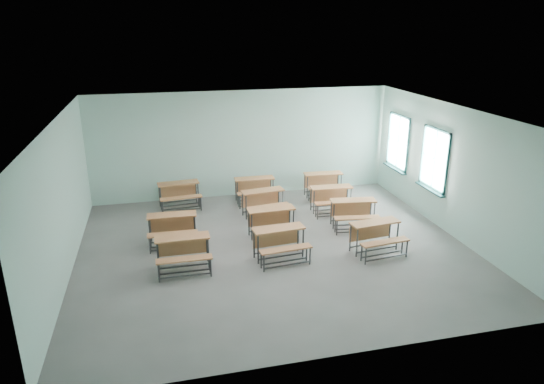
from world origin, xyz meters
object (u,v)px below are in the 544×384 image
(desk_unit_r0c0, at_px, (183,249))
(desk_unit_r3c2, at_px, (324,181))
(desk_unit_r1c2, at_px, (354,210))
(desk_unit_r2c2, at_px, (332,196))
(desk_unit_r1c1, at_px, (272,219))
(desk_unit_r3c1, at_px, (255,187))
(desk_unit_r2c1, at_px, (264,199))
(desk_unit_r1c0, at_px, (172,225))
(desk_unit_r0c1, at_px, (280,239))
(desk_unit_r3c0, at_px, (179,191))
(desk_unit_r0c2, at_px, (377,233))

(desk_unit_r0c0, relative_size, desk_unit_r3c2, 0.97)
(desk_unit_r1c2, distance_m, desk_unit_r2c2, 1.16)
(desk_unit_r0c0, relative_size, desk_unit_r2c2, 0.97)
(desk_unit_r1c1, relative_size, desk_unit_r1c2, 0.95)
(desk_unit_r3c1, height_order, desk_unit_r3c2, same)
(desk_unit_r1c2, relative_size, desk_unit_r2c1, 1.00)
(desk_unit_r3c1, xyz_separation_m, desk_unit_r3c2, (2.14, -0.01, 0.00))
(desk_unit_r1c0, xyz_separation_m, desk_unit_r2c2, (4.43, 1.07, 0.00))
(desk_unit_r0c1, bearing_deg, desk_unit_r2c1, 79.83)
(desk_unit_r0c0, height_order, desk_unit_r1c1, same)
(desk_unit_r3c2, bearing_deg, desk_unit_r1c0, -150.43)
(desk_unit_r0c1, xyz_separation_m, desk_unit_r3c0, (-2.00, 3.82, 0.00))
(desk_unit_r1c0, xyz_separation_m, desk_unit_r3c1, (2.50, 2.35, 0.00))
(desk_unit_r0c0, xyz_separation_m, desk_unit_r1c0, (-0.17, 1.35, 0.00))
(desk_unit_r2c2, distance_m, desk_unit_r3c2, 1.29)
(desk_unit_r0c2, relative_size, desk_unit_r1c0, 1.05)
(desk_unit_r1c2, bearing_deg, desk_unit_r3c2, 97.05)
(desk_unit_r1c1, bearing_deg, desk_unit_r3c0, 126.56)
(desk_unit_r3c2, bearing_deg, desk_unit_r2c2, -96.50)
(desk_unit_r2c1, height_order, desk_unit_r3c2, same)
(desk_unit_r3c0, bearing_deg, desk_unit_r2c2, -23.50)
(desk_unit_r0c1, xyz_separation_m, desk_unit_r2c1, (0.21, 2.60, 0.00))
(desk_unit_r0c1, distance_m, desk_unit_r0c2, 2.25)
(desk_unit_r1c0, height_order, desk_unit_r3c0, same)
(desk_unit_r0c1, xyz_separation_m, desk_unit_r2c2, (2.13, 2.45, 0.00))
(desk_unit_r3c0, height_order, desk_unit_r3c1, same)
(desk_unit_r0c0, height_order, desk_unit_r1c0, same)
(desk_unit_r0c0, xyz_separation_m, desk_unit_r2c2, (4.26, 2.42, 0.00))
(desk_unit_r0c1, height_order, desk_unit_r1c0, same)
(desk_unit_r2c2, bearing_deg, desk_unit_r3c1, 149.40)
(desk_unit_r0c2, xyz_separation_m, desk_unit_r2c2, (-0.12, 2.63, 0.00))
(desk_unit_r1c1, bearing_deg, desk_unit_r0c1, -97.52)
(desk_unit_r1c2, bearing_deg, desk_unit_r2c2, 106.35)
(desk_unit_r3c1, distance_m, desk_unit_r3c2, 2.14)
(desk_unit_r2c2, bearing_deg, desk_unit_r3c2, 83.82)
(desk_unit_r0c2, relative_size, desk_unit_r3c2, 1.04)
(desk_unit_r0c1, height_order, desk_unit_r2c2, same)
(desk_unit_r1c2, height_order, desk_unit_r3c1, same)
(desk_unit_r0c1, height_order, desk_unit_r3c0, same)
(desk_unit_r2c2, bearing_deg, desk_unit_r0c2, -84.39)
(desk_unit_r0c2, distance_m, desk_unit_r1c0, 4.80)
(desk_unit_r2c2, bearing_deg, desk_unit_r2c1, 178.62)
(desk_unit_r2c1, xyz_separation_m, desk_unit_r2c2, (1.91, -0.15, 0.00))
(desk_unit_r3c1, bearing_deg, desk_unit_r3c0, 178.66)
(desk_unit_r1c0, bearing_deg, desk_unit_r2c1, 27.74)
(desk_unit_r1c1, distance_m, desk_unit_r3c0, 3.36)
(desk_unit_r0c0, relative_size, desk_unit_r1c1, 0.98)
(desk_unit_r1c2, relative_size, desk_unit_r3c1, 1.07)
(desk_unit_r0c1, xyz_separation_m, desk_unit_r1c2, (2.29, 1.30, 0.00))
(desk_unit_r3c0, bearing_deg, desk_unit_r3c1, -7.38)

